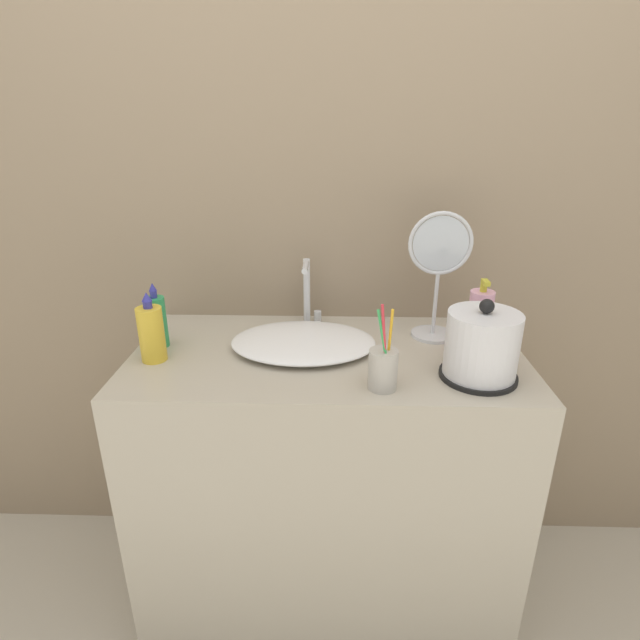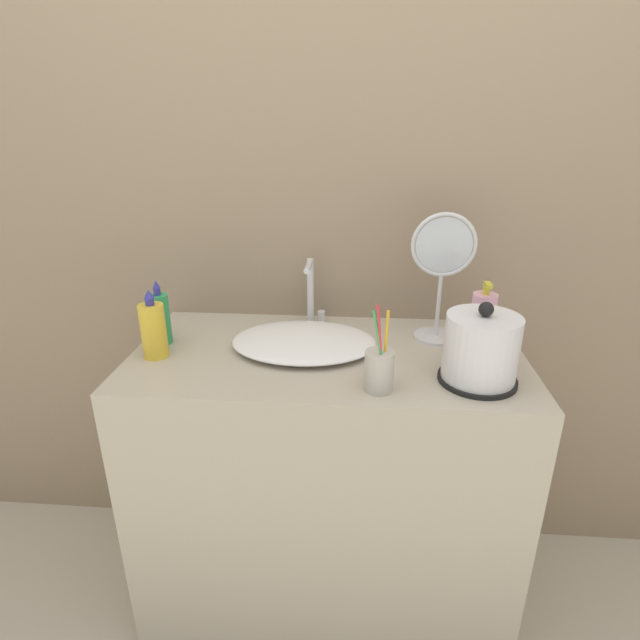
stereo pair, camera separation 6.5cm
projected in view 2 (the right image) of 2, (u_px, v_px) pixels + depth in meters
The scene contains 10 objects.
wall_back at pixel (334, 194), 1.56m from camera, with size 6.00×0.04×2.60m.
vanity_counter at pixel (327, 479), 1.60m from camera, with size 1.12×0.57×0.90m.
sink_basin at pixel (304, 341), 1.45m from camera, with size 0.42×0.31×0.04m.
faucet at pixel (312, 290), 1.59m from camera, with size 0.06×0.12×0.21m.
electric_kettle at pixel (481, 351), 1.24m from camera, with size 0.20×0.20×0.21m.
toothbrush_cup at pixel (379, 370), 1.22m from camera, with size 0.07×0.07×0.23m.
lotion_bottle at pixel (482, 324), 1.39m from camera, with size 0.07×0.07×0.21m.
shampoo_bottle at pixel (153, 330), 1.38m from camera, with size 0.07×0.07×0.20m.
mouthwash_bottle at pixel (160, 318), 1.47m from camera, with size 0.06×0.06×0.19m.
vanity_mirror at pixel (442, 270), 1.45m from camera, with size 0.19×0.13×0.38m.
Camera 2 is at (0.08, -1.01, 1.52)m, focal length 28.00 mm.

